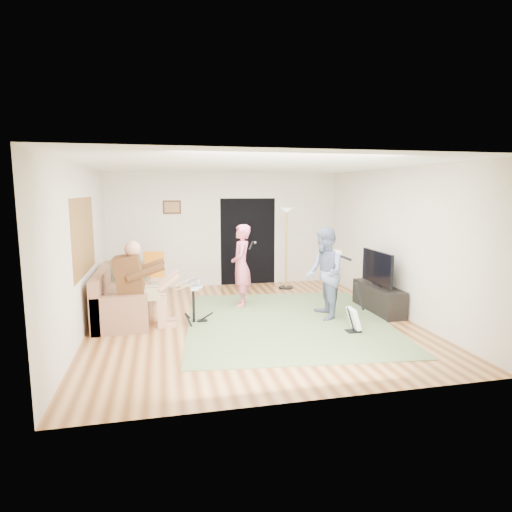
# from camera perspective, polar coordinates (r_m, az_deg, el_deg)

# --- Properties ---
(floor) EXTENTS (6.00, 6.00, 0.00)m
(floor) POSITION_cam_1_polar(r_m,az_deg,el_deg) (7.67, -0.65, -8.61)
(floor) COLOR brown
(floor) RESTS_ON ground
(walls) EXTENTS (5.50, 6.00, 2.70)m
(walls) POSITION_cam_1_polar(r_m,az_deg,el_deg) (7.38, -0.67, 1.45)
(walls) COLOR beige
(walls) RESTS_ON floor
(ceiling) EXTENTS (6.00, 6.00, 0.00)m
(ceiling) POSITION_cam_1_polar(r_m,az_deg,el_deg) (7.33, -0.69, 11.98)
(ceiling) COLOR white
(ceiling) RESTS_ON walls
(window_blinds) EXTENTS (0.00, 2.05, 2.05)m
(window_blinds) POSITION_cam_1_polar(r_m,az_deg,el_deg) (7.50, -22.00, 2.48)
(window_blinds) COLOR olive
(window_blinds) RESTS_ON walls
(doorway) EXTENTS (2.10, 0.00, 2.10)m
(doorway) POSITION_cam_1_polar(r_m,az_deg,el_deg) (10.43, -1.07, 1.93)
(doorway) COLOR black
(doorway) RESTS_ON walls
(picture_frame) EXTENTS (0.42, 0.03, 0.32)m
(picture_frame) POSITION_cam_1_polar(r_m,az_deg,el_deg) (10.16, -11.15, 6.40)
(picture_frame) COLOR #3F2314
(picture_frame) RESTS_ON walls
(area_rug) EXTENTS (3.86, 4.28, 0.02)m
(area_rug) POSITION_cam_1_polar(r_m,az_deg,el_deg) (7.65, 4.13, -8.61)
(area_rug) COLOR #5A7245
(area_rug) RESTS_ON floor
(sofa) EXTENTS (0.89, 2.17, 0.88)m
(sofa) POSITION_cam_1_polar(r_m,az_deg,el_deg) (8.20, -17.78, -5.76)
(sofa) COLOR #8C6046
(sofa) RESTS_ON floor
(drummer) EXTENTS (0.95, 0.53, 1.46)m
(drummer) POSITION_cam_1_polar(r_m,az_deg,el_deg) (7.47, -14.95, -4.84)
(drummer) COLOR #543117
(drummer) RESTS_ON sofa
(drum_kit) EXTENTS (0.40, 0.72, 0.74)m
(drum_kit) POSITION_cam_1_polar(r_m,az_deg,el_deg) (7.54, -8.32, -6.46)
(drum_kit) COLOR black
(drum_kit) RESTS_ON floor
(singer) EXTENTS (0.49, 0.66, 1.63)m
(singer) POSITION_cam_1_polar(r_m,az_deg,el_deg) (8.45, -1.99, -1.29)
(singer) COLOR #DC607B
(singer) RESTS_ON floor
(microphone) EXTENTS (0.06, 0.06, 0.24)m
(microphone) POSITION_cam_1_polar(r_m,az_deg,el_deg) (8.43, -0.66, 1.45)
(microphone) COLOR black
(microphone) RESTS_ON singer
(guitarist) EXTENTS (0.70, 0.86, 1.65)m
(guitarist) POSITION_cam_1_polar(r_m,az_deg,el_deg) (7.71, 9.12, -2.30)
(guitarist) COLOR slate
(guitarist) RESTS_ON floor
(guitar_held) EXTENTS (0.14, 0.60, 0.26)m
(guitar_held) POSITION_cam_1_polar(r_m,az_deg,el_deg) (7.74, 10.55, -0.07)
(guitar_held) COLOR white
(guitar_held) RESTS_ON guitarist
(guitar_spare) EXTENTS (0.30, 0.27, 0.82)m
(guitar_spare) POSITION_cam_1_polar(r_m,az_deg,el_deg) (7.17, 12.95, -8.11)
(guitar_spare) COLOR black
(guitar_spare) RESTS_ON floor
(torchiere_lamp) EXTENTS (0.34, 0.34, 1.89)m
(torchiere_lamp) POSITION_cam_1_polar(r_m,az_deg,el_deg) (9.94, 4.09, 3.00)
(torchiere_lamp) COLOR black
(torchiere_lamp) RESTS_ON floor
(dining_chair) EXTENTS (0.49, 0.52, 1.02)m
(dining_chair) POSITION_cam_1_polar(r_m,az_deg,el_deg) (9.15, -13.53, -3.63)
(dining_chair) COLOR tan
(dining_chair) RESTS_ON floor
(tv_cabinet) EXTENTS (0.40, 1.40, 0.50)m
(tv_cabinet) POSITION_cam_1_polar(r_m,az_deg,el_deg) (8.52, 15.99, -5.43)
(tv_cabinet) COLOR black
(tv_cabinet) RESTS_ON floor
(television) EXTENTS (0.06, 1.07, 0.62)m
(television) POSITION_cam_1_polar(r_m,az_deg,el_deg) (8.37, 15.86, -1.47)
(television) COLOR black
(television) RESTS_ON tv_cabinet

